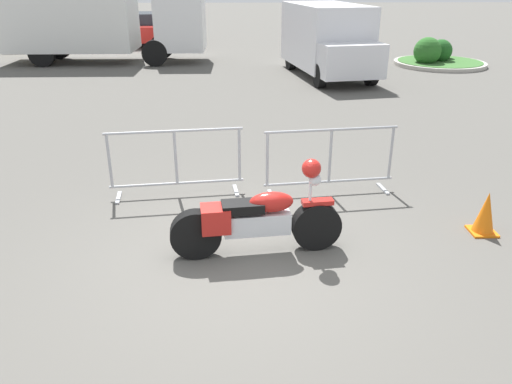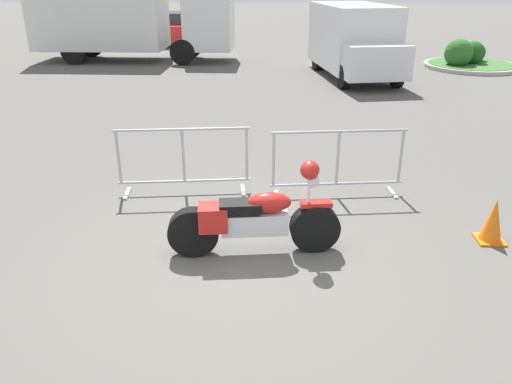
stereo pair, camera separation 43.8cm
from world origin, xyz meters
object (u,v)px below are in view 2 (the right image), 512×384
object	(u,v)px
delivery_van	(354,39)
traffic_cone	(493,221)
crowd_barrier_near	(184,160)
box_truck	(123,18)
parked_car_yellow	(73,28)
crowd_barrier_far	(338,163)
parked_car_red	(183,27)
parked_car_blue	(130,27)
pedestrian	(396,33)
motorcycle	(255,219)

from	to	relation	value
delivery_van	traffic_cone	bearing A→B (deg)	-8.46
crowd_barrier_near	traffic_cone	distance (m)	4.49
box_truck	parked_car_yellow	size ratio (longest dim) A/B	1.66
crowd_barrier_far	traffic_cone	xyz separation A→B (m)	(1.87, -1.38, -0.26)
parked_car_yellow	parked_car_red	size ratio (longest dim) A/B	1.04
parked_car_blue	traffic_cone	bearing A→B (deg)	-157.68
crowd_barrier_near	delivery_van	bearing A→B (deg)	68.57
crowd_barrier_near	parked_car_blue	distance (m)	19.76
pedestrian	parked_car_blue	bearing A→B (deg)	173.66
crowd_barrier_far	parked_car_red	size ratio (longest dim) A/B	0.46
motorcycle	pedestrian	xyz separation A→B (m)	(5.20, 16.89, 0.46)
delivery_van	traffic_cone	size ratio (longest dim) A/B	8.92
box_truck	parked_car_red	size ratio (longest dim) A/B	1.72
pedestrian	traffic_cone	xyz separation A→B (m)	(-2.14, -16.47, -0.63)
crowd_barrier_near	parked_car_yellow	distance (m)	20.16
delivery_van	crowd_barrier_near	bearing A→B (deg)	-31.55
crowd_barrier_far	parked_car_yellow	size ratio (longest dim) A/B	0.45
box_truck	parked_car_yellow	distance (m)	6.55
motorcycle	traffic_cone	bearing A→B (deg)	1.08
box_truck	parked_car_yellow	bearing A→B (deg)	128.65
parked_car_red	pedestrian	distance (m)	10.52
parked_car_red	traffic_cone	size ratio (longest dim) A/B	7.60
parked_car_blue	parked_car_red	bearing A→B (deg)	-93.21
crowd_barrier_near	box_truck	xyz separation A→B (m)	(-4.69, 13.10, 1.08)
delivery_van	parked_car_red	xyz separation A→B (m)	(-7.35, 8.86, -0.49)
parked_car_yellow	pedestrian	xyz separation A→B (m)	(15.15, -3.07, 0.14)
crowd_barrier_far	parked_car_red	xyz separation A→B (m)	(-5.81, 18.88, 0.20)
parked_car_blue	box_truck	bearing A→B (deg)	-171.07
parked_car_blue	pedestrian	world-z (taller)	pedestrian
delivery_van	parked_car_yellow	distance (m)	15.08
crowd_barrier_far	motorcycle	bearing A→B (deg)	-123.50
motorcycle	parked_car_yellow	bearing A→B (deg)	109.66
crowd_barrier_near	crowd_barrier_far	distance (m)	2.39
motorcycle	crowd_barrier_near	bearing A→B (deg)	116.66
box_truck	parked_car_yellow	xyz separation A→B (m)	(-4.06, 5.06, -0.86)
delivery_van	parked_car_blue	size ratio (longest dim) A/B	1.16
parked_car_yellow	pedestrian	size ratio (longest dim) A/B	2.75
delivery_van	parked_car_red	world-z (taller)	delivery_van
crowd_barrier_far	parked_car_blue	xyz separation A→B (m)	(-8.47, 18.80, 0.21)
crowd_barrier_far	delivery_van	size ratio (longest dim) A/B	0.39
crowd_barrier_near	crowd_barrier_far	world-z (taller)	same
box_truck	motorcycle	bearing A→B (deg)	-68.57
crowd_barrier_near	parked_car_blue	bearing A→B (deg)	107.93
box_truck	parked_car_red	xyz separation A→B (m)	(1.27, 5.78, -0.89)
motorcycle	parked_car_blue	size ratio (longest dim) A/B	0.47
motorcycle	delivery_van	world-z (taller)	delivery_van
motorcycle	crowd_barrier_near	size ratio (longest dim) A/B	1.03
crowd_barrier_near	parked_car_yellow	size ratio (longest dim) A/B	0.45
motorcycle	crowd_barrier_near	distance (m)	2.17
parked_car_blue	traffic_cone	xyz separation A→B (m)	(10.35, -20.18, -0.47)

